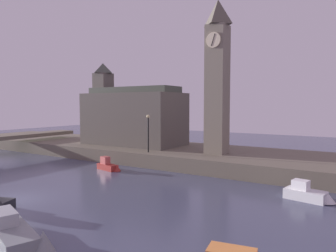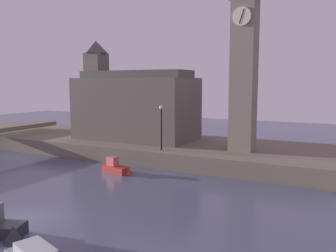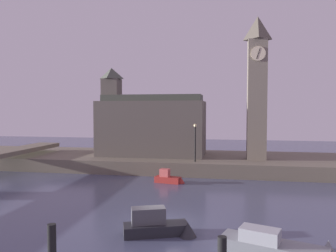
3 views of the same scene
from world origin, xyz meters
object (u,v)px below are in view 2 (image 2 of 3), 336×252
(clock_tower, at_px, (244,59))
(streetlamp, at_px, (161,123))
(boat_dinghy_red, at_px, (117,168))
(parliament_hall, at_px, (133,105))

(clock_tower, xyz_separation_m, streetlamp, (-6.66, -3.21, -5.74))
(clock_tower, bearing_deg, streetlamp, -154.26)
(clock_tower, distance_m, boat_dinghy_red, 14.70)
(streetlamp, bearing_deg, boat_dinghy_red, -117.48)
(streetlamp, bearing_deg, clock_tower, 25.74)
(clock_tower, relative_size, boat_dinghy_red, 5.24)
(parliament_hall, xyz_separation_m, boat_dinghy_red, (4.10, -8.90, -4.78))
(parliament_hall, xyz_separation_m, streetlamp, (6.19, -4.88, -1.18))
(clock_tower, height_order, boat_dinghy_red, clock_tower)
(clock_tower, xyz_separation_m, parliament_hall, (-12.85, 1.67, -4.56))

